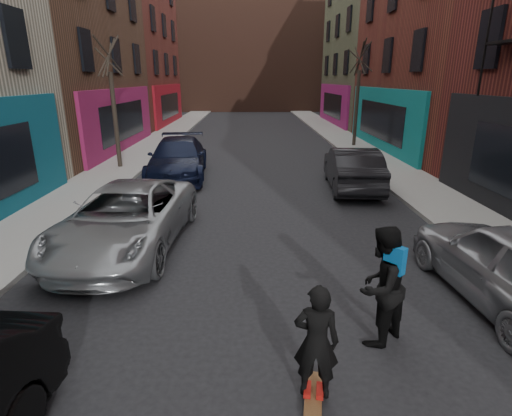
{
  "coord_description": "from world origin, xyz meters",
  "views": [
    {
      "loc": [
        -0.18,
        -0.31,
        4.01
      ],
      "look_at": [
        -0.06,
        7.1,
        1.6
      ],
      "focal_mm": 28.0,
      "sensor_mm": 36.0,
      "label": 1
    }
  ],
  "objects_px": {
    "tree_left_far": "(112,94)",
    "parked_right_end": "(352,168)",
    "skateboard": "(313,396)",
    "pedestrian": "(381,286)",
    "tree_right_far": "(358,87)",
    "parked_left_far": "(126,218)",
    "parked_left_end": "(178,158)",
    "skateboarder": "(316,342)"
  },
  "relations": [
    {
      "from": "tree_left_far",
      "to": "parked_right_end",
      "type": "bearing_deg",
      "value": -20.15
    },
    {
      "from": "skateboard",
      "to": "pedestrian",
      "type": "relative_size",
      "value": 0.41
    },
    {
      "from": "tree_left_far",
      "to": "tree_right_far",
      "type": "bearing_deg",
      "value": 25.82
    },
    {
      "from": "parked_left_far",
      "to": "parked_right_end",
      "type": "xyz_separation_m",
      "value": [
        6.88,
        5.46,
        0.02
      ]
    },
    {
      "from": "parked_right_end",
      "to": "pedestrian",
      "type": "relative_size",
      "value": 2.48
    },
    {
      "from": "parked_left_far",
      "to": "pedestrian",
      "type": "relative_size",
      "value": 2.85
    },
    {
      "from": "parked_left_end",
      "to": "tree_right_far",
      "type": "bearing_deg",
      "value": 35.29
    },
    {
      "from": "tree_right_far",
      "to": "pedestrian",
      "type": "height_order",
      "value": "tree_right_far"
    },
    {
      "from": "skateboard",
      "to": "tree_left_far",
      "type": "bearing_deg",
      "value": 126.41
    },
    {
      "from": "tree_left_far",
      "to": "parked_right_end",
      "type": "height_order",
      "value": "tree_left_far"
    },
    {
      "from": "parked_left_end",
      "to": "parked_right_end",
      "type": "height_order",
      "value": "parked_left_end"
    },
    {
      "from": "parked_left_end",
      "to": "pedestrian",
      "type": "bearing_deg",
      "value": -69.84
    },
    {
      "from": "parked_left_end",
      "to": "skateboarder",
      "type": "relative_size",
      "value": 3.56
    },
    {
      "from": "pedestrian",
      "to": "parked_left_end",
      "type": "bearing_deg",
      "value": -106.17
    },
    {
      "from": "parked_left_far",
      "to": "parked_left_end",
      "type": "height_order",
      "value": "parked_left_end"
    },
    {
      "from": "parked_right_end",
      "to": "skateboarder",
      "type": "height_order",
      "value": "skateboarder"
    },
    {
      "from": "tree_left_far",
      "to": "parked_left_far",
      "type": "height_order",
      "value": "tree_left_far"
    },
    {
      "from": "pedestrian",
      "to": "skateboard",
      "type": "bearing_deg",
      "value": 5.62
    },
    {
      "from": "skateboard",
      "to": "pedestrian",
      "type": "height_order",
      "value": "pedestrian"
    },
    {
      "from": "tree_right_far",
      "to": "parked_left_far",
      "type": "distance_m",
      "value": 17.99
    },
    {
      "from": "skateboarder",
      "to": "skateboard",
      "type": "bearing_deg",
      "value": -0.0
    },
    {
      "from": "skateboarder",
      "to": "pedestrian",
      "type": "relative_size",
      "value": 0.81
    },
    {
      "from": "tree_left_far",
      "to": "parked_left_far",
      "type": "xyz_separation_m",
      "value": [
        3.0,
        -9.09,
        -2.61
      ]
    },
    {
      "from": "parked_right_end",
      "to": "pedestrian",
      "type": "distance_m",
      "value": 9.45
    },
    {
      "from": "parked_left_far",
      "to": "parked_right_end",
      "type": "relative_size",
      "value": 1.15
    },
    {
      "from": "tree_right_far",
      "to": "parked_left_far",
      "type": "bearing_deg",
      "value": -121.92
    },
    {
      "from": "skateboard",
      "to": "parked_left_far",
      "type": "bearing_deg",
      "value": 137.94
    },
    {
      "from": "parked_right_end",
      "to": "pedestrian",
      "type": "height_order",
      "value": "pedestrian"
    },
    {
      "from": "pedestrian",
      "to": "parked_right_end",
      "type": "bearing_deg",
      "value": -141.68
    },
    {
      "from": "tree_left_far",
      "to": "pedestrian",
      "type": "relative_size",
      "value": 3.35
    },
    {
      "from": "tree_right_far",
      "to": "parked_right_end",
      "type": "distance_m",
      "value": 10.32
    },
    {
      "from": "tree_left_far",
      "to": "skateboard",
      "type": "xyz_separation_m",
      "value": [
        6.84,
        -14.11,
        -3.33
      ]
    },
    {
      "from": "tree_left_far",
      "to": "parked_right_end",
      "type": "xyz_separation_m",
      "value": [
        9.88,
        -3.63,
        -2.59
      ]
    },
    {
      "from": "tree_right_far",
      "to": "skateboard",
      "type": "relative_size",
      "value": 8.5
    },
    {
      "from": "skateboard",
      "to": "skateboarder",
      "type": "bearing_deg",
      "value": 0.0
    },
    {
      "from": "parked_left_far",
      "to": "parked_right_end",
      "type": "bearing_deg",
      "value": 42.2
    },
    {
      "from": "parked_left_end",
      "to": "skateboard",
      "type": "relative_size",
      "value": 6.99
    },
    {
      "from": "tree_right_far",
      "to": "skateboard",
      "type": "distance_m",
      "value": 21.16
    },
    {
      "from": "parked_right_end",
      "to": "skateboard",
      "type": "height_order",
      "value": "parked_right_end"
    },
    {
      "from": "parked_left_end",
      "to": "parked_left_far",
      "type": "bearing_deg",
      "value": -94.0
    },
    {
      "from": "parked_right_end",
      "to": "skateboard",
      "type": "xyz_separation_m",
      "value": [
        -3.05,
        -10.49,
        -0.74
      ]
    },
    {
      "from": "parked_left_far",
      "to": "skateboard",
      "type": "height_order",
      "value": "parked_left_far"
    }
  ]
}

